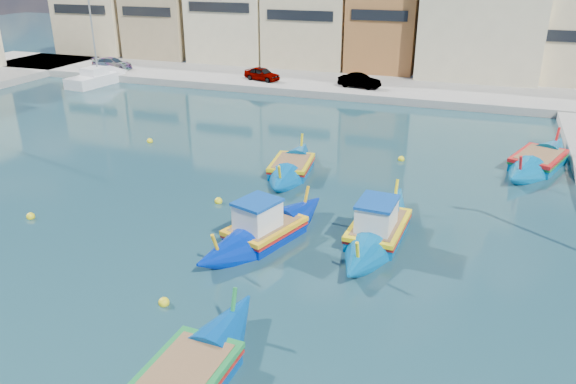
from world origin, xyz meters
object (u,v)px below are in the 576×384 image
at_px(luzzu_turquoise_cabin, 378,230).
at_px(luzzu_blue_cabin, 265,232).
at_px(luzzu_cyan_mid, 538,162).
at_px(luzzu_green, 292,168).
at_px(yacht_north, 109,77).

distance_m(luzzu_turquoise_cabin, luzzu_blue_cabin, 4.54).
height_order(luzzu_cyan_mid, luzzu_green, luzzu_cyan_mid).
xyz_separation_m(luzzu_blue_cabin, yacht_north, (-24.91, 23.81, 0.06)).
bearing_deg(luzzu_turquoise_cabin, yacht_north, 142.75).
bearing_deg(luzzu_green, yacht_north, 145.03).
relative_size(luzzu_cyan_mid, yacht_north, 0.88).
relative_size(luzzu_blue_cabin, yacht_north, 0.79).
xyz_separation_m(luzzu_blue_cabin, luzzu_cyan_mid, (10.65, 12.78, -0.06)).
height_order(luzzu_turquoise_cabin, yacht_north, yacht_north).
xyz_separation_m(luzzu_turquoise_cabin, luzzu_green, (-5.74, 5.79, -0.09)).
relative_size(luzzu_green, yacht_north, 0.74).
bearing_deg(luzzu_cyan_mid, yacht_north, 162.77).
bearing_deg(yacht_north, luzzu_cyan_mid, -17.23).
bearing_deg(luzzu_blue_cabin, luzzu_green, 101.44).
xyz_separation_m(luzzu_cyan_mid, luzzu_green, (-12.15, -5.34, -0.03)).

